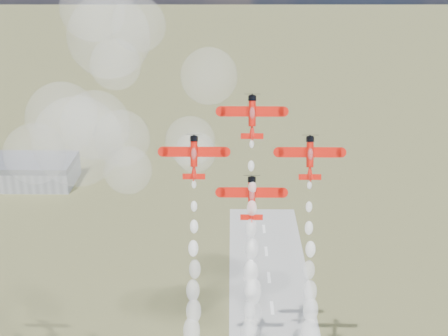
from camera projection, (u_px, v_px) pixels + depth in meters
hangar at (26, 172)px, 319.26m from camera, size 50.00×28.00×13.00m
plane_lead at (252, 116)px, 133.43m from camera, size 13.48×5.90×9.27m
plane_left at (194, 156)px, 133.85m from camera, size 13.48×5.90×9.27m
plane_right at (310, 157)px, 133.57m from camera, size 13.48×5.90×9.27m
plane_slot at (252, 197)px, 133.99m from camera, size 13.48×5.90×9.27m
smoke_trail_lead at (251, 325)px, 135.07m from camera, size 5.45×19.65×50.15m
drifted_smoke_cloud at (104, 101)px, 148.11m from camera, size 57.74×29.80×49.81m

